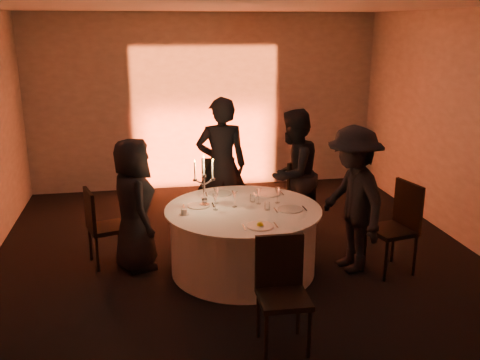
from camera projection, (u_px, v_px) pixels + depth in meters
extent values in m
plane|color=black|center=(243.00, 269.00, 6.34)|extent=(7.00, 7.00, 0.00)
plane|color=silver|center=(244.00, 4.00, 5.50)|extent=(7.00, 7.00, 0.00)
plane|color=#9F9994|center=(205.00, 102.00, 9.22)|extent=(7.00, 0.00, 7.00)
plane|color=#9F9994|center=(377.00, 300.00, 2.61)|extent=(7.00, 0.00, 7.00)
cube|color=black|center=(209.00, 188.00, 9.35)|extent=(0.25, 0.12, 0.10)
cylinder|color=black|center=(243.00, 268.00, 6.33)|extent=(0.60, 0.60, 0.03)
cylinder|color=black|center=(243.00, 240.00, 6.23)|extent=(0.20, 0.20, 0.75)
cylinder|color=white|center=(243.00, 240.00, 6.23)|extent=(1.68, 1.68, 0.75)
cylinder|color=white|center=(243.00, 209.00, 6.13)|extent=(1.80, 1.80, 0.02)
cube|color=black|center=(107.00, 228.00, 6.39)|extent=(0.52, 0.52, 0.05)
cube|color=black|center=(90.00, 210.00, 6.24)|extent=(0.16, 0.41, 0.47)
cylinder|color=black|center=(127.00, 248.00, 6.39)|extent=(0.04, 0.04, 0.44)
cylinder|color=black|center=(119.00, 238.00, 6.69)|extent=(0.04, 0.04, 0.44)
cylinder|color=black|center=(97.00, 254.00, 6.23)|extent=(0.04, 0.04, 0.44)
cylinder|color=black|center=(90.00, 243.00, 6.53)|extent=(0.04, 0.04, 0.44)
cube|color=black|center=(217.00, 191.00, 7.65)|extent=(0.48, 0.48, 0.05)
cube|color=black|center=(218.00, 176.00, 7.37)|extent=(0.46, 0.06, 0.52)
cylinder|color=black|center=(229.00, 203.00, 7.93)|extent=(0.04, 0.04, 0.49)
cylinder|color=black|center=(203.00, 204.00, 7.88)|extent=(0.04, 0.04, 0.49)
cylinder|color=black|center=(232.00, 212.00, 7.56)|extent=(0.04, 0.04, 0.49)
cylinder|color=black|center=(205.00, 213.00, 7.51)|extent=(0.04, 0.04, 0.49)
cube|color=black|center=(286.00, 196.00, 7.42)|extent=(0.64, 0.64, 0.05)
cube|color=black|center=(298.00, 179.00, 7.21)|extent=(0.40, 0.30, 0.52)
cylinder|color=black|center=(284.00, 207.00, 7.76)|extent=(0.04, 0.04, 0.49)
cylinder|color=black|center=(266.00, 214.00, 7.49)|extent=(0.04, 0.04, 0.49)
cylinder|color=black|center=(305.00, 213.00, 7.50)|extent=(0.04, 0.04, 0.49)
cylinder|color=black|center=(288.00, 220.00, 7.23)|extent=(0.04, 0.04, 0.49)
cube|color=black|center=(391.00, 231.00, 6.16)|extent=(0.55, 0.55, 0.05)
cube|color=black|center=(408.00, 205.00, 6.16)|extent=(0.13, 0.46, 0.53)
cylinder|color=black|center=(365.00, 248.00, 6.34)|extent=(0.04, 0.04, 0.50)
cylinder|color=black|center=(386.00, 261.00, 5.98)|extent=(0.04, 0.04, 0.50)
cylinder|color=black|center=(393.00, 243.00, 6.48)|extent=(0.04, 0.04, 0.50)
cylinder|color=black|center=(415.00, 255.00, 6.13)|extent=(0.04, 0.04, 0.50)
cube|color=black|center=(284.00, 299.00, 4.69)|extent=(0.45, 0.45, 0.05)
cube|color=black|center=(279.00, 261.00, 4.80)|extent=(0.44, 0.05, 0.50)
cylinder|color=black|center=(266.00, 337.00, 4.55)|extent=(0.04, 0.04, 0.47)
cylinder|color=black|center=(309.00, 333.00, 4.60)|extent=(0.04, 0.04, 0.47)
cylinder|color=black|center=(258.00, 314.00, 4.91)|extent=(0.04, 0.04, 0.47)
cylinder|color=black|center=(298.00, 311.00, 4.96)|extent=(0.04, 0.04, 0.47)
imported|color=black|center=(134.00, 205.00, 6.19)|extent=(0.67, 0.87, 1.57)
imported|color=black|center=(221.00, 166.00, 7.27)|extent=(0.71, 0.48, 1.89)
imported|color=black|center=(293.00, 174.00, 7.12)|extent=(1.07, 1.06, 1.75)
imported|color=black|center=(353.00, 200.00, 6.14)|extent=(0.79, 1.19, 1.72)
cylinder|color=white|center=(199.00, 206.00, 6.19)|extent=(0.26, 0.26, 0.01)
cube|color=silver|center=(184.00, 207.00, 6.16)|extent=(0.01, 0.17, 0.01)
cube|color=silver|center=(213.00, 205.00, 6.22)|extent=(0.02, 0.17, 0.01)
cylinder|color=white|center=(220.00, 193.00, 6.64)|extent=(0.29, 0.29, 0.01)
cube|color=silver|center=(206.00, 194.00, 6.61)|extent=(0.02, 0.17, 0.01)
cube|color=silver|center=(233.00, 193.00, 6.67)|extent=(0.01, 0.17, 0.01)
cylinder|color=white|center=(269.00, 194.00, 6.62)|extent=(0.29, 0.29, 0.01)
cube|color=silver|center=(255.00, 195.00, 6.59)|extent=(0.02, 0.17, 0.01)
cube|color=silver|center=(282.00, 193.00, 6.65)|extent=(0.01, 0.17, 0.01)
cylinder|color=white|center=(290.00, 209.00, 6.07)|extent=(0.29, 0.29, 0.01)
cube|color=silver|center=(276.00, 210.00, 6.04)|extent=(0.02, 0.17, 0.01)
cube|color=silver|center=(305.00, 208.00, 6.10)|extent=(0.01, 0.17, 0.01)
cylinder|color=white|center=(260.00, 226.00, 5.56)|extent=(0.29, 0.29, 0.01)
cube|color=silver|center=(244.00, 227.00, 5.54)|extent=(0.02, 0.17, 0.01)
cube|color=silver|center=(276.00, 225.00, 5.59)|extent=(0.02, 0.17, 0.01)
sphere|color=yellow|center=(260.00, 222.00, 5.55)|extent=(0.07, 0.07, 0.07)
cylinder|color=white|center=(184.00, 214.00, 5.93)|extent=(0.11, 0.11, 0.01)
cylinder|color=white|center=(184.00, 211.00, 5.92)|extent=(0.07, 0.07, 0.06)
cylinder|color=silver|center=(205.00, 205.00, 6.21)|extent=(0.12, 0.12, 0.02)
sphere|color=silver|center=(205.00, 200.00, 6.20)|extent=(0.07, 0.07, 0.07)
cylinder|color=silver|center=(204.00, 190.00, 6.16)|extent=(0.02, 0.02, 0.32)
cylinder|color=silver|center=(204.00, 176.00, 6.12)|extent=(0.05, 0.05, 0.03)
cylinder|color=white|center=(204.00, 166.00, 6.08)|extent=(0.02, 0.02, 0.21)
cone|color=#FF9A2D|center=(204.00, 156.00, 6.05)|extent=(0.02, 0.02, 0.03)
cylinder|color=silver|center=(200.00, 182.00, 6.13)|extent=(0.12, 0.02, 0.08)
cylinder|color=silver|center=(195.00, 180.00, 6.11)|extent=(0.05, 0.05, 0.03)
cylinder|color=white|center=(195.00, 171.00, 6.08)|extent=(0.02, 0.02, 0.21)
cone|color=#FF9A2D|center=(195.00, 160.00, 6.05)|extent=(0.02, 0.02, 0.03)
cylinder|color=silver|center=(209.00, 182.00, 6.15)|extent=(0.12, 0.02, 0.08)
cylinder|color=silver|center=(213.00, 179.00, 6.15)|extent=(0.05, 0.05, 0.03)
cylinder|color=white|center=(213.00, 170.00, 6.12)|extent=(0.02, 0.02, 0.21)
cone|color=#FF9A2D|center=(213.00, 160.00, 6.08)|extent=(0.02, 0.02, 0.03)
cylinder|color=white|center=(258.00, 204.00, 6.27)|extent=(0.06, 0.06, 0.01)
cylinder|color=white|center=(259.00, 199.00, 6.26)|extent=(0.01, 0.01, 0.10)
cone|color=white|center=(259.00, 192.00, 6.23)|extent=(0.07, 0.07, 0.09)
cylinder|color=white|center=(235.00, 207.00, 6.17)|extent=(0.06, 0.06, 0.01)
cylinder|color=white|center=(235.00, 202.00, 6.15)|extent=(0.01, 0.01, 0.10)
cone|color=white|center=(235.00, 195.00, 6.13)|extent=(0.07, 0.07, 0.09)
cylinder|color=white|center=(277.00, 203.00, 6.30)|extent=(0.06, 0.06, 0.01)
cylinder|color=white|center=(277.00, 198.00, 6.29)|extent=(0.01, 0.01, 0.10)
cone|color=white|center=(277.00, 191.00, 6.26)|extent=(0.07, 0.07, 0.09)
cylinder|color=white|center=(216.00, 203.00, 6.30)|extent=(0.06, 0.06, 0.01)
cylinder|color=white|center=(216.00, 199.00, 6.28)|extent=(0.01, 0.01, 0.10)
cone|color=white|center=(216.00, 191.00, 6.26)|extent=(0.07, 0.07, 0.09)
cylinder|color=white|center=(215.00, 210.00, 6.06)|extent=(0.06, 0.06, 0.01)
cylinder|color=white|center=(215.00, 205.00, 6.05)|extent=(0.01, 0.01, 0.10)
cone|color=white|center=(215.00, 198.00, 6.02)|extent=(0.07, 0.07, 0.09)
cylinder|color=white|center=(203.00, 198.00, 6.47)|extent=(0.06, 0.06, 0.01)
cylinder|color=white|center=(203.00, 194.00, 6.46)|extent=(0.01, 0.01, 0.10)
cone|color=white|center=(203.00, 187.00, 6.43)|extent=(0.07, 0.07, 0.09)
cylinder|color=white|center=(253.00, 198.00, 6.34)|extent=(0.07, 0.07, 0.09)
cylinder|color=white|center=(267.00, 206.00, 6.06)|extent=(0.07, 0.07, 0.09)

